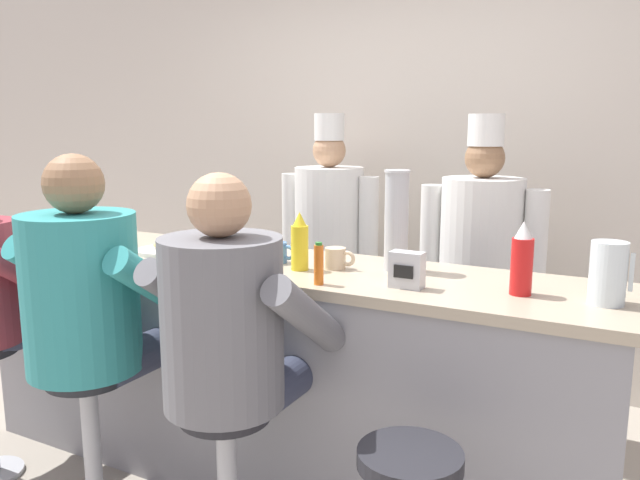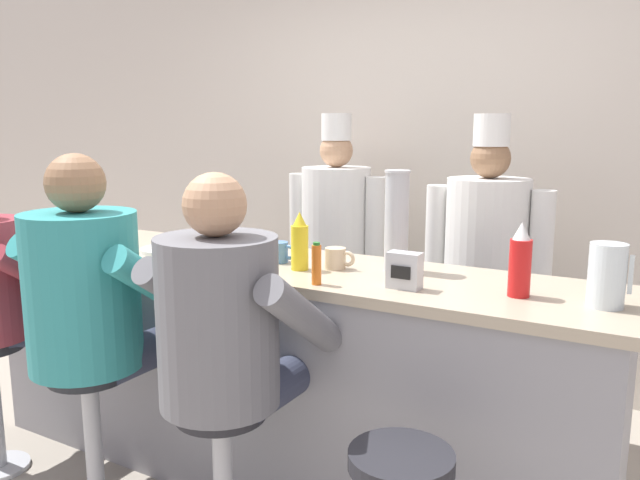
{
  "view_description": "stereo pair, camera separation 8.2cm",
  "coord_description": "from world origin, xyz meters",
  "px_view_note": "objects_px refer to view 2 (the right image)",
  "views": [
    {
      "loc": [
        1.42,
        -1.87,
        1.54
      ],
      "look_at": [
        0.27,
        0.29,
        1.1
      ],
      "focal_mm": 35.0,
      "sensor_mm": 36.0,
      "label": 1
    },
    {
      "loc": [
        1.49,
        -1.83,
        1.54
      ],
      "look_at": [
        0.27,
        0.29,
        1.1
      ],
      "focal_mm": 35.0,
      "sensor_mm": 36.0,
      "label": 2
    }
  ],
  "objects_px": {
    "cup_stack_steel": "(397,221)",
    "diner_seated_teal": "(91,298)",
    "ketchup_bottle_red": "(520,262)",
    "cook_in_whites_far": "(485,263)",
    "mustard_bottle_yellow": "(300,243)",
    "coffee_mug_blue": "(279,252)",
    "cereal_bowl": "(81,238)",
    "hot_sauce_bottle_orange": "(316,264)",
    "water_pitcher_clear": "(607,275)",
    "breakfast_plate": "(169,248)",
    "napkin_dispenser_chrome": "(404,270)",
    "diner_seated_grey": "(225,330)",
    "cook_in_whites_near": "(336,238)",
    "coffee_mug_tan": "(336,258)"
  },
  "relations": [
    {
      "from": "mustard_bottle_yellow",
      "to": "coffee_mug_tan",
      "type": "xyz_separation_m",
      "value": [
        0.12,
        0.08,
        -0.07
      ]
    },
    {
      "from": "mustard_bottle_yellow",
      "to": "water_pitcher_clear",
      "type": "bearing_deg",
      "value": 1.9
    },
    {
      "from": "mustard_bottle_yellow",
      "to": "diner_seated_grey",
      "type": "xyz_separation_m",
      "value": [
        0.01,
        -0.49,
        -0.22
      ]
    },
    {
      "from": "breakfast_plate",
      "to": "cup_stack_steel",
      "type": "relative_size",
      "value": 0.66
    },
    {
      "from": "diner_seated_grey",
      "to": "cook_in_whites_near",
      "type": "bearing_deg",
      "value": 106.01
    },
    {
      "from": "cup_stack_steel",
      "to": "napkin_dispenser_chrome",
      "type": "bearing_deg",
      "value": -60.75
    },
    {
      "from": "water_pitcher_clear",
      "to": "cook_in_whites_far",
      "type": "distance_m",
      "value": 1.13
    },
    {
      "from": "water_pitcher_clear",
      "to": "coffee_mug_blue",
      "type": "distance_m",
      "value": 1.27
    },
    {
      "from": "breakfast_plate",
      "to": "cereal_bowl",
      "type": "bearing_deg",
      "value": -174.44
    },
    {
      "from": "napkin_dispenser_chrome",
      "to": "cook_in_whites_far",
      "type": "relative_size",
      "value": 0.08
    },
    {
      "from": "ketchup_bottle_red",
      "to": "cook_in_whites_far",
      "type": "relative_size",
      "value": 0.16
    },
    {
      "from": "mustard_bottle_yellow",
      "to": "coffee_mug_tan",
      "type": "distance_m",
      "value": 0.16
    },
    {
      "from": "coffee_mug_blue",
      "to": "diner_seated_teal",
      "type": "relative_size",
      "value": 0.09
    },
    {
      "from": "water_pitcher_clear",
      "to": "cup_stack_steel",
      "type": "distance_m",
      "value": 0.8
    },
    {
      "from": "coffee_mug_blue",
      "to": "diner_seated_teal",
      "type": "height_order",
      "value": "diner_seated_teal"
    },
    {
      "from": "ketchup_bottle_red",
      "to": "cup_stack_steel",
      "type": "height_order",
      "value": "cup_stack_steel"
    },
    {
      "from": "breakfast_plate",
      "to": "cup_stack_steel",
      "type": "distance_m",
      "value": 1.08
    },
    {
      "from": "cereal_bowl",
      "to": "napkin_dispenser_chrome",
      "type": "xyz_separation_m",
      "value": [
        1.73,
        -0.03,
        0.04
      ]
    },
    {
      "from": "cup_stack_steel",
      "to": "diner_seated_teal",
      "type": "height_order",
      "value": "diner_seated_teal"
    },
    {
      "from": "ketchup_bottle_red",
      "to": "breakfast_plate",
      "type": "relative_size",
      "value": 0.97
    },
    {
      "from": "coffee_mug_blue",
      "to": "coffee_mug_tan",
      "type": "xyz_separation_m",
      "value": [
        0.27,
        0.01,
        -0.0
      ]
    },
    {
      "from": "hot_sauce_bottle_orange",
      "to": "breakfast_plate",
      "type": "bearing_deg",
      "value": 168.14
    },
    {
      "from": "cook_in_whites_near",
      "to": "napkin_dispenser_chrome",
      "type": "bearing_deg",
      "value": -52.43
    },
    {
      "from": "hot_sauce_bottle_orange",
      "to": "cook_in_whites_far",
      "type": "bearing_deg",
      "value": 74.6
    },
    {
      "from": "cereal_bowl",
      "to": "water_pitcher_clear",
      "type": "bearing_deg",
      "value": 1.83
    },
    {
      "from": "mustard_bottle_yellow",
      "to": "hot_sauce_bottle_orange",
      "type": "distance_m",
      "value": 0.25
    },
    {
      "from": "hot_sauce_bottle_orange",
      "to": "water_pitcher_clear",
      "type": "xyz_separation_m",
      "value": [
        0.94,
        0.21,
        0.03
      ]
    },
    {
      "from": "mustard_bottle_yellow",
      "to": "cereal_bowl",
      "type": "distance_m",
      "value": 1.25
    },
    {
      "from": "coffee_mug_tan",
      "to": "cup_stack_steel",
      "type": "bearing_deg",
      "value": 23.85
    },
    {
      "from": "ketchup_bottle_red",
      "to": "hot_sauce_bottle_orange",
      "type": "bearing_deg",
      "value": -163.38
    },
    {
      "from": "breakfast_plate",
      "to": "coffee_mug_blue",
      "type": "height_order",
      "value": "coffee_mug_blue"
    },
    {
      "from": "cereal_bowl",
      "to": "coffee_mug_blue",
      "type": "distance_m",
      "value": 1.11
    },
    {
      "from": "hot_sauce_bottle_orange",
      "to": "coffee_mug_tan",
      "type": "xyz_separation_m",
      "value": [
        -0.06,
        0.26,
        -0.03
      ]
    },
    {
      "from": "cereal_bowl",
      "to": "coffee_mug_tan",
      "type": "height_order",
      "value": "coffee_mug_tan"
    },
    {
      "from": "mustard_bottle_yellow",
      "to": "coffee_mug_blue",
      "type": "distance_m",
      "value": 0.18
    },
    {
      "from": "napkin_dispenser_chrome",
      "to": "diner_seated_grey",
      "type": "height_order",
      "value": "diner_seated_grey"
    },
    {
      "from": "cereal_bowl",
      "to": "cook_in_whites_far",
      "type": "height_order",
      "value": "cook_in_whites_far"
    },
    {
      "from": "napkin_dispenser_chrome",
      "to": "cook_in_whites_near",
      "type": "height_order",
      "value": "cook_in_whites_near"
    },
    {
      "from": "napkin_dispenser_chrome",
      "to": "cook_in_whites_near",
      "type": "bearing_deg",
      "value": 127.57
    },
    {
      "from": "ketchup_bottle_red",
      "to": "napkin_dispenser_chrome",
      "type": "distance_m",
      "value": 0.39
    },
    {
      "from": "hot_sauce_bottle_orange",
      "to": "diner_seated_grey",
      "type": "bearing_deg",
      "value": -117.87
    },
    {
      "from": "coffee_mug_blue",
      "to": "cook_in_whites_far",
      "type": "height_order",
      "value": "cook_in_whites_far"
    },
    {
      "from": "diner_seated_teal",
      "to": "diner_seated_grey",
      "type": "distance_m",
      "value": 0.66
    },
    {
      "from": "cereal_bowl",
      "to": "ketchup_bottle_red",
      "type": "bearing_deg",
      "value": 1.78
    },
    {
      "from": "cereal_bowl",
      "to": "cup_stack_steel",
      "type": "bearing_deg",
      "value": 7.81
    },
    {
      "from": "mustard_bottle_yellow",
      "to": "diner_seated_grey",
      "type": "bearing_deg",
      "value": -88.81
    },
    {
      "from": "water_pitcher_clear",
      "to": "napkin_dispenser_chrome",
      "type": "distance_m",
      "value": 0.65
    },
    {
      "from": "breakfast_plate",
      "to": "cereal_bowl",
      "type": "distance_m",
      "value": 0.54
    },
    {
      "from": "diner_seated_grey",
      "to": "cup_stack_steel",
      "type": "bearing_deg",
      "value": 63.99
    },
    {
      "from": "mustard_bottle_yellow",
      "to": "napkin_dispenser_chrome",
      "type": "relative_size",
      "value": 1.8
    }
  ]
}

